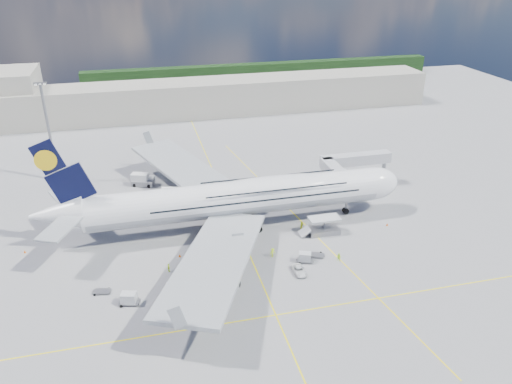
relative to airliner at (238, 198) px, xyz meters
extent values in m
plane|color=gray|center=(-0.26, -10.00, -6.87)|extent=(300.00, 300.00, 0.00)
cube|color=#FFEB0D|center=(-0.26, -10.00, -6.86)|extent=(0.25, 220.00, 0.01)
cube|color=#FFEB0D|center=(-0.26, -30.00, -6.86)|extent=(120.00, 0.25, 0.01)
cube|color=#FFEB0D|center=(13.74, 0.00, -6.86)|extent=(14.16, 99.06, 0.01)
cylinder|color=white|center=(-0.26, 0.00, -0.07)|extent=(62.00, 7.20, 7.20)
cylinder|color=#9EA0A5|center=(-0.26, 0.00, -0.22)|extent=(60.76, 7.13, 7.13)
ellipsoid|color=white|center=(7.74, 0.00, 1.91)|extent=(36.00, 6.84, 3.76)
ellipsoid|color=white|center=(30.74, 0.00, -0.07)|extent=(11.52, 7.20, 7.20)
ellipsoid|color=black|center=(33.98, 0.00, 0.53)|extent=(3.84, 4.16, 1.44)
cone|color=white|center=(-35.76, 0.00, 0.73)|extent=(10.00, 6.84, 6.84)
cube|color=black|center=(-33.76, 0.00, 9.53)|extent=(11.02, 0.46, 14.61)
cylinder|color=yellow|center=(-35.86, 0.00, 12.03)|extent=(4.00, 0.60, 4.00)
cube|color=#999EA3|center=(-8.26, 20.00, -1.27)|extent=(25.49, 39.15, 3.35)
cube|color=#999EA3|center=(-8.26, -20.00, -1.27)|extent=(25.49, 39.15, 3.35)
cylinder|color=#B7BABF|center=(-3.26, 12.50, -3.67)|extent=(5.20, 3.50, 3.50)
cylinder|color=#B7BABF|center=(-7.76, 23.00, -3.67)|extent=(5.20, 3.50, 3.50)
cylinder|color=#B7BABF|center=(-3.26, -12.50, -3.67)|extent=(5.20, 3.50, 3.50)
cylinder|color=#B7BABF|center=(-7.76, -23.00, -3.67)|extent=(5.20, 3.50, 3.50)
cylinder|color=gray|center=(24.74, 0.00, -4.67)|extent=(0.44, 0.44, 3.80)
cylinder|color=black|center=(24.74, 0.00, -6.22)|extent=(1.30, 0.90, 1.30)
cylinder|color=gray|center=(-0.26, 0.00, -4.67)|extent=(0.56, 0.56, 3.80)
cylinder|color=black|center=(-0.26, 3.20, -6.12)|extent=(1.50, 0.90, 1.50)
cube|color=#B7B7BC|center=(24.74, 8.60, 0.23)|extent=(3.00, 10.00, 2.60)
cube|color=#B7B7BC|center=(32.74, 13.60, 0.23)|extent=(18.00, 3.00, 2.60)
cylinder|color=gray|center=(26.74, 11.60, -3.32)|extent=(0.80, 0.80, 7.10)
cylinder|color=black|center=(26.74, 11.60, -6.42)|extent=(0.90, 0.80, 0.90)
cylinder|color=gray|center=(40.74, 13.60, -3.32)|extent=(1.00, 1.00, 7.10)
cube|color=gray|center=(40.74, 13.60, -6.47)|extent=(2.00, 2.00, 0.80)
cylinder|color=#B7B7BC|center=(24.74, 4.80, 0.23)|extent=(3.60, 3.60, 2.80)
cube|color=silver|center=(16.74, -7.10, -3.37)|extent=(6.50, 3.20, 0.35)
cube|color=gray|center=(16.74, -7.10, -6.32)|extent=(6.50, 3.20, 1.10)
cube|color=gray|center=(16.74, -7.10, -4.82)|extent=(0.22, 1.99, 3.00)
cylinder|color=black|center=(14.14, -8.30, -6.52)|extent=(0.70, 0.30, 0.70)
cube|color=silver|center=(12.54, -7.10, -5.87)|extent=(2.16, 2.60, 1.60)
cylinder|color=gray|center=(-40.26, 35.00, 5.63)|extent=(0.70, 0.70, 25.00)
cube|color=gray|center=(-40.26, 35.00, 18.33)|extent=(3.00, 0.40, 0.60)
cube|color=#B2AD9E|center=(-0.26, 85.00, -0.87)|extent=(180.00, 16.00, 12.00)
cube|color=#193814|center=(39.74, 130.00, -2.87)|extent=(160.00, 6.00, 8.00)
cube|color=gray|center=(-23.30, -21.30, -6.47)|extent=(3.74, 2.66, 0.20)
cylinder|color=black|center=(-24.65, -21.97, -6.62)|extent=(0.50, 0.20, 0.50)
cylinder|color=black|center=(-21.94, -20.62, -6.62)|extent=(0.50, 0.20, 0.50)
cube|color=silver|center=(-23.30, -21.30, -5.57)|extent=(2.85, 2.30, 1.69)
cube|color=gray|center=(-15.94, -20.49, -6.49)|extent=(3.56, 2.56, 0.19)
cylinder|color=black|center=(-17.22, -21.13, -6.63)|extent=(0.47, 0.19, 0.47)
cylinder|color=black|center=(-14.65, -19.85, -6.63)|extent=(0.47, 0.19, 0.47)
cube|color=silver|center=(-15.94, -20.49, -5.64)|extent=(2.71, 2.21, 1.60)
cube|color=gray|center=(-3.21, -9.90, -6.52)|extent=(3.41, 2.67, 0.18)
cylinder|color=black|center=(-4.42, -10.50, -6.65)|extent=(0.44, 0.18, 0.44)
cylinder|color=black|center=(-2.00, -9.29, -6.65)|extent=(0.44, 0.18, 0.44)
cube|color=gray|center=(-27.87, -17.05, -6.52)|extent=(3.23, 2.18, 0.18)
cylinder|color=black|center=(-29.05, -17.64, -6.65)|extent=(0.43, 0.18, 0.43)
cylinder|color=black|center=(-26.68, -16.46, -6.65)|extent=(0.43, 0.18, 0.43)
cube|color=gray|center=(12.05, -15.15, -6.49)|extent=(3.65, 3.08, 0.19)
cylinder|color=black|center=(10.76, -15.80, -6.63)|extent=(0.47, 0.19, 0.47)
cylinder|color=black|center=(13.34, -14.51, -6.63)|extent=(0.47, 0.19, 0.47)
cube|color=gray|center=(9.38, -16.43, -6.50)|extent=(3.51, 2.69, 0.19)
cylinder|color=black|center=(8.13, -17.06, -6.64)|extent=(0.46, 0.19, 0.46)
cylinder|color=black|center=(10.63, -15.81, -6.64)|extent=(0.46, 0.19, 0.46)
cube|color=silver|center=(9.38, -16.43, -5.67)|extent=(2.70, 2.29, 1.56)
cube|color=silver|center=(-7.17, -15.18, -6.09)|extent=(3.38, 2.17, 1.45)
cube|color=black|center=(-7.17, -15.18, -5.20)|extent=(1.41, 1.57, 0.56)
cylinder|color=black|center=(-8.28, -15.80, -6.51)|extent=(0.71, 0.28, 0.71)
cylinder|color=black|center=(-6.05, -14.57, -6.51)|extent=(0.71, 0.28, 0.71)
cube|color=gray|center=(-11.79, 12.85, -5.77)|extent=(7.53, 3.95, 2.20)
cube|color=silver|center=(-12.56, 12.85, -3.68)|extent=(5.71, 3.70, 2.42)
cube|color=silver|center=(-9.04, 12.85, -4.78)|extent=(2.43, 2.86, 1.76)
cube|color=black|center=(-8.27, 12.85, -4.56)|extent=(0.58, 2.19, 0.99)
cylinder|color=black|center=(-9.37, 11.59, -6.26)|extent=(1.21, 0.39, 1.21)
cylinder|color=black|center=(-14.21, 14.12, -6.26)|extent=(1.21, 0.39, 1.21)
cube|color=orange|center=(-12.56, 12.85, -4.45)|extent=(5.77, 3.77, 0.55)
cube|color=gray|center=(-19.00, 26.09, -6.01)|extent=(5.95, 3.95, 1.72)
cube|color=silver|center=(-19.61, 26.09, -4.38)|extent=(4.62, 3.50, 1.89)
cube|color=silver|center=(-16.86, 26.09, -5.24)|extent=(2.16, 2.40, 1.37)
cube|color=black|center=(-16.26, 26.09, -5.06)|extent=(0.74, 1.65, 0.77)
cylinder|color=black|center=(-17.12, 25.10, -6.40)|extent=(0.94, 0.30, 0.94)
cylinder|color=black|center=(-20.89, 27.08, -6.40)|extent=(0.94, 0.30, 0.94)
imported|color=white|center=(7.15, -19.68, -6.28)|extent=(2.04, 4.29, 1.18)
imported|color=#BFFF1A|center=(22.09, 5.07, -5.90)|extent=(0.82, 0.67, 1.94)
imported|color=#AFEB18|center=(15.73, -17.78, -6.00)|extent=(1.05, 1.06, 1.73)
imported|color=#D0FC1A|center=(-16.02, -13.41, -6.01)|extent=(0.61, 1.07, 1.72)
imported|color=#D6ED18|center=(12.77, -4.47, -5.96)|extent=(0.87, 1.04, 1.81)
imported|color=#D2FB1A|center=(3.89, -13.29, -5.92)|extent=(1.38, 1.05, 1.90)
cone|color=orange|center=(31.23, -7.45, -6.56)|extent=(0.48, 0.48, 0.61)
cube|color=orange|center=(31.23, -7.45, -6.85)|extent=(0.42, 0.42, 0.03)
cone|color=orange|center=(-5.56, 15.60, -6.63)|extent=(0.38, 0.38, 0.48)
cube|color=orange|center=(-5.56, 15.60, -6.86)|extent=(0.33, 0.33, 0.03)
cone|color=orange|center=(-19.52, 17.09, -6.60)|extent=(0.43, 0.43, 0.54)
cube|color=orange|center=(-19.52, 17.09, -6.85)|extent=(0.37, 0.37, 0.03)
cone|color=orange|center=(-13.55, -8.89, -6.55)|extent=(0.49, 0.49, 0.63)
cube|color=orange|center=(-13.55, -8.89, -6.85)|extent=(0.43, 0.43, 0.03)
cone|color=orange|center=(-16.68, -28.40, -6.56)|extent=(0.49, 0.49, 0.62)
cube|color=orange|center=(-16.68, -28.40, -6.85)|extent=(0.42, 0.42, 0.03)
cone|color=orange|center=(-42.92, -0.11, -6.57)|extent=(0.46, 0.46, 0.59)
cube|color=orange|center=(-42.92, -0.11, -6.85)|extent=(0.40, 0.40, 0.03)
camera|label=1|loc=(-18.96, -91.68, 46.22)|focal=35.00mm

